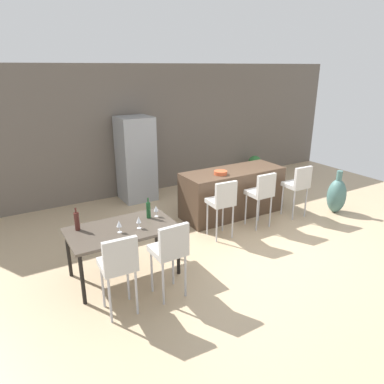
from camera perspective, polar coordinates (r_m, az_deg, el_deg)
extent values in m
plane|color=tan|center=(6.46, 9.38, -6.81)|extent=(10.00, 10.00, 0.00)
cube|color=#665B51|center=(8.59, -4.01, 10.20)|extent=(10.00, 0.12, 2.90)
cube|color=#4C3828|center=(7.13, 6.49, -0.06)|extent=(2.07, 0.77, 0.92)
cube|color=beige|center=(6.09, 4.57, -1.58)|extent=(0.42, 0.42, 0.08)
cube|color=beige|center=(5.88, 5.50, -0.11)|extent=(0.40, 0.08, 0.36)
cylinder|color=#B2B2B7|center=(6.27, 2.47, -4.29)|extent=(0.03, 0.03, 0.61)
cylinder|color=#B2B2B7|center=(6.43, 4.96, -3.75)|extent=(0.03, 0.03, 0.61)
cylinder|color=#B2B2B7|center=(6.02, 3.99, -5.38)|extent=(0.03, 0.03, 0.61)
cylinder|color=#B2B2B7|center=(6.18, 6.54, -4.78)|extent=(0.03, 0.03, 0.61)
cube|color=beige|center=(6.60, 10.73, -0.17)|extent=(0.40, 0.40, 0.08)
cube|color=beige|center=(6.42, 11.85, 1.24)|extent=(0.40, 0.06, 0.36)
cylinder|color=#B2B2B7|center=(6.74, 8.63, -2.77)|extent=(0.03, 0.03, 0.61)
cylinder|color=#B2B2B7|center=(6.94, 10.69, -2.24)|extent=(0.03, 0.03, 0.61)
cylinder|color=#B2B2B7|center=(6.52, 10.40, -3.67)|extent=(0.03, 0.03, 0.61)
cylinder|color=#B2B2B7|center=(6.72, 12.47, -3.09)|extent=(0.03, 0.03, 0.61)
cube|color=beige|center=(7.23, 16.30, 1.11)|extent=(0.42, 0.42, 0.08)
cube|color=beige|center=(7.05, 17.42, 2.42)|extent=(0.40, 0.08, 0.36)
cylinder|color=#B2B2B7|center=(7.34, 14.28, -1.27)|extent=(0.03, 0.03, 0.61)
cylinder|color=#B2B2B7|center=(7.55, 16.08, -0.85)|extent=(0.03, 0.03, 0.61)
cylinder|color=#B2B2B7|center=(7.13, 16.00, -2.07)|extent=(0.03, 0.03, 0.61)
cylinder|color=#B2B2B7|center=(7.35, 17.80, -1.61)|extent=(0.03, 0.03, 0.61)
cube|color=#4C4238|center=(5.01, -11.17, -5.89)|extent=(1.47, 0.86, 0.04)
cylinder|color=black|center=(5.35, -19.20, -9.38)|extent=(0.05, 0.05, 0.70)
cylinder|color=black|center=(5.70, -5.80, -6.45)|extent=(0.05, 0.05, 0.70)
cylinder|color=black|center=(4.72, -17.19, -13.29)|extent=(0.05, 0.05, 0.70)
cylinder|color=black|center=(5.12, -2.21, -9.60)|extent=(0.05, 0.05, 0.70)
cube|color=beige|center=(4.34, -11.89, -11.26)|extent=(0.42, 0.42, 0.08)
cube|color=beige|center=(4.08, -11.42, -9.72)|extent=(0.40, 0.08, 0.36)
cylinder|color=#B2B2B7|center=(4.62, -14.13, -14.41)|extent=(0.03, 0.03, 0.61)
cylinder|color=#B2B2B7|center=(4.68, -10.25, -13.57)|extent=(0.03, 0.03, 0.61)
cylinder|color=#B2B2B7|center=(4.36, -13.03, -16.57)|extent=(0.03, 0.03, 0.61)
cylinder|color=#B2B2B7|center=(4.43, -8.90, -15.64)|extent=(0.03, 0.03, 0.61)
cube|color=beige|center=(4.55, -3.91, -9.27)|extent=(0.41, 0.41, 0.08)
cube|color=beige|center=(4.32, -2.89, -7.64)|extent=(0.40, 0.07, 0.36)
cylinder|color=#B2B2B7|center=(4.79, -6.48, -12.56)|extent=(0.03, 0.03, 0.61)
cylinder|color=#B2B2B7|center=(4.91, -3.06, -11.56)|extent=(0.03, 0.03, 0.61)
cylinder|color=#B2B2B7|center=(4.55, -4.64, -14.42)|extent=(0.03, 0.03, 0.61)
cylinder|color=#B2B2B7|center=(4.68, -1.08, -13.29)|extent=(0.03, 0.03, 0.61)
cylinder|color=#194723|center=(5.22, -7.01, -2.93)|extent=(0.06, 0.06, 0.24)
cylinder|color=#194723|center=(5.16, -7.08, -1.34)|extent=(0.02, 0.02, 0.07)
cylinder|color=#471E19|center=(5.04, -18.00, -4.51)|extent=(0.07, 0.07, 0.25)
cylinder|color=#471E19|center=(4.98, -18.19, -2.82)|extent=(0.02, 0.02, 0.07)
cylinder|color=silver|center=(4.95, -8.49, -5.74)|extent=(0.06, 0.06, 0.00)
cylinder|color=silver|center=(4.94, -8.51, -5.30)|extent=(0.01, 0.01, 0.08)
cone|color=silver|center=(4.90, -8.56, -4.40)|extent=(0.07, 0.07, 0.09)
cylinder|color=silver|center=(4.88, -11.54, -6.33)|extent=(0.06, 0.06, 0.00)
cylinder|color=silver|center=(4.86, -11.58, -5.89)|extent=(0.01, 0.01, 0.08)
cone|color=silver|center=(4.83, -11.65, -4.98)|extent=(0.07, 0.07, 0.09)
cylinder|color=silver|center=(5.30, -5.75, -3.89)|extent=(0.06, 0.06, 0.00)
cylinder|color=silver|center=(5.28, -5.77, -3.47)|extent=(0.01, 0.01, 0.08)
cone|color=silver|center=(5.25, -5.80, -2.62)|extent=(0.07, 0.07, 0.09)
cube|color=#939699|center=(7.90, -8.99, 5.25)|extent=(0.72, 0.68, 1.84)
cylinder|color=#C6512D|center=(6.68, 4.61, 3.11)|extent=(0.25, 0.25, 0.07)
ellipsoid|color=#47706B|center=(7.80, 22.18, -0.58)|extent=(0.37, 0.37, 0.70)
cylinder|color=#47706B|center=(7.67, 22.59, 2.43)|extent=(0.11, 0.11, 0.20)
cylinder|color=#38383D|center=(9.83, 9.96, 3.14)|extent=(0.24, 0.24, 0.22)
sphere|color=#2D6B33|center=(9.76, 10.06, 4.69)|extent=(0.36, 0.36, 0.36)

